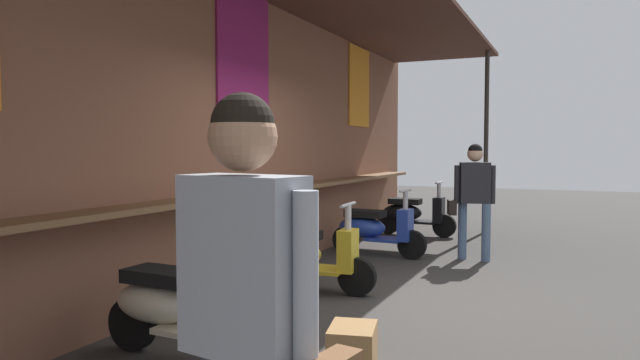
% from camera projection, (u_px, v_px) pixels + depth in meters
% --- Properties ---
extents(ground_plane, '(34.55, 34.55, 0.00)m').
position_uv_depth(ground_plane, '(403.00, 302.00, 5.66)').
color(ground_plane, '#383533').
extents(market_stall_facade, '(12.34, 2.30, 3.57)m').
position_uv_depth(market_stall_facade, '(240.00, 111.00, 6.32)').
color(market_stall_facade, brown).
rests_on(market_stall_facade, ground_plane).
extents(scooter_cream, '(0.46, 1.40, 0.97)m').
position_uv_depth(scooter_cream, '(175.00, 306.00, 4.11)').
color(scooter_cream, beige).
rests_on(scooter_cream, ground_plane).
extents(scooter_yellow, '(0.49, 1.40, 0.97)m').
position_uv_depth(scooter_yellow, '(305.00, 255.00, 6.07)').
color(scooter_yellow, gold).
rests_on(scooter_yellow, ground_plane).
extents(scooter_blue, '(0.46, 1.40, 0.97)m').
position_uv_depth(scooter_blue, '(373.00, 229.00, 8.10)').
color(scooter_blue, '#233D9E').
rests_on(scooter_blue, ground_plane).
extents(scooter_black, '(0.46, 1.40, 0.97)m').
position_uv_depth(scooter_black, '(412.00, 213.00, 10.00)').
color(scooter_black, black).
rests_on(scooter_black, ground_plane).
extents(shopper_with_handbag, '(0.30, 0.68, 1.71)m').
position_uv_depth(shopper_with_handbag, '(248.00, 294.00, 1.87)').
color(shopper_with_handbag, '#383D4C').
rests_on(shopper_with_handbag, ground_plane).
extents(shopper_browsing, '(0.41, 0.64, 1.60)m').
position_uv_depth(shopper_browsing, '(473.00, 190.00, 7.74)').
color(shopper_browsing, slate).
rests_on(shopper_browsing, ground_plane).
extents(merchandise_crate, '(0.45, 0.39, 0.30)m').
position_uv_depth(merchandise_crate, '(352.00, 347.00, 3.94)').
color(merchandise_crate, olive).
rests_on(merchandise_crate, ground_plane).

